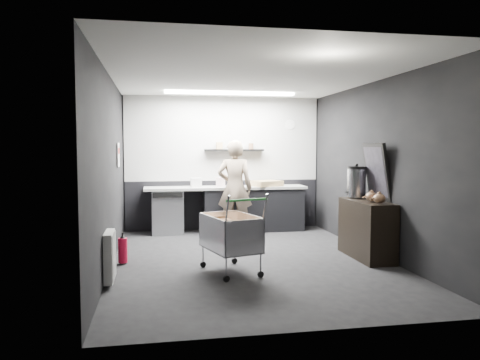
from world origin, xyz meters
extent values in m
plane|color=black|center=(0.00, 0.00, 0.00)|extent=(5.50, 5.50, 0.00)
plane|color=silver|center=(0.00, 0.00, 2.70)|extent=(5.50, 5.50, 0.00)
plane|color=black|center=(0.00, 2.75, 1.35)|extent=(5.50, 0.00, 5.50)
plane|color=black|center=(0.00, -2.75, 1.35)|extent=(5.50, 0.00, 5.50)
plane|color=black|center=(-2.00, 0.00, 1.35)|extent=(0.00, 5.50, 5.50)
plane|color=black|center=(2.00, 0.00, 1.35)|extent=(0.00, 5.50, 5.50)
cube|color=#AFAFAB|center=(0.00, 2.73, 1.85)|extent=(3.95, 0.02, 1.70)
cube|color=black|center=(0.00, 2.73, 0.50)|extent=(3.95, 0.02, 1.00)
cube|color=black|center=(0.20, 2.62, 1.62)|extent=(1.20, 0.22, 0.04)
cylinder|color=silver|center=(1.40, 2.72, 2.15)|extent=(0.20, 0.03, 0.20)
cube|color=white|center=(-1.98, 1.30, 1.55)|extent=(0.02, 0.30, 0.40)
cube|color=red|center=(-1.98, 1.30, 1.62)|extent=(0.02, 0.22, 0.10)
cube|color=silver|center=(-1.94, -0.90, 0.35)|extent=(0.10, 0.50, 0.60)
cube|color=white|center=(0.00, 1.85, 2.67)|extent=(2.40, 0.20, 0.04)
cube|color=black|center=(0.55, 2.42, 0.42)|extent=(2.00, 0.56, 0.85)
cube|color=#A8A8A4|center=(0.00, 2.42, 0.88)|extent=(3.20, 0.60, 0.05)
cube|color=#9EA0A5|center=(-1.15, 2.42, 0.42)|extent=(0.60, 0.58, 0.85)
cube|color=black|center=(-1.15, 2.12, 0.78)|extent=(0.56, 0.02, 0.10)
imported|color=#BDAE96|center=(0.10, 1.97, 0.91)|extent=(0.76, 0.60, 1.82)
cube|color=silver|center=(-0.39, -0.62, 0.32)|extent=(0.78, 0.99, 0.02)
cube|color=silver|center=(-0.67, -0.62, 0.54)|extent=(0.25, 0.85, 0.46)
cube|color=silver|center=(-0.12, -0.62, 0.54)|extent=(0.25, 0.85, 0.46)
cube|color=silver|center=(-0.39, -1.05, 0.54)|extent=(0.55, 0.17, 0.46)
cube|color=silver|center=(-0.39, -0.19, 0.54)|extent=(0.55, 0.17, 0.46)
cylinder|color=silver|center=(-0.64, -1.02, 0.17)|extent=(0.02, 0.02, 0.31)
cylinder|color=silver|center=(-0.15, -1.02, 0.17)|extent=(0.02, 0.02, 0.31)
cylinder|color=silver|center=(-0.64, -0.22, 0.17)|extent=(0.02, 0.02, 0.31)
cylinder|color=silver|center=(-0.15, -0.22, 0.17)|extent=(0.02, 0.02, 0.31)
cylinder|color=green|center=(-0.39, -1.11, 1.03)|extent=(0.55, 0.18, 0.03)
cube|color=#94643E|center=(-0.52, -0.52, 0.52)|extent=(0.32, 0.36, 0.39)
cube|color=#94643E|center=(-0.25, -0.74, 0.50)|extent=(0.30, 0.34, 0.35)
cylinder|color=black|center=(-0.64, -1.02, 0.04)|extent=(0.09, 0.05, 0.08)
cylinder|color=black|center=(-0.64, -0.22, 0.04)|extent=(0.09, 0.05, 0.08)
cylinder|color=black|center=(-0.15, -1.02, 0.04)|extent=(0.09, 0.05, 0.08)
cylinder|color=black|center=(-0.15, -0.22, 0.04)|extent=(0.09, 0.05, 0.08)
cube|color=black|center=(1.76, -0.18, 0.44)|extent=(0.44, 1.16, 0.87)
cylinder|color=silver|center=(1.76, 0.21, 1.11)|extent=(0.29, 0.29, 0.45)
cylinder|color=black|center=(1.76, 0.21, 1.36)|extent=(0.29, 0.29, 0.04)
sphere|color=black|center=(1.76, 0.21, 1.40)|extent=(0.05, 0.05, 0.05)
ellipsoid|color=brown|center=(1.76, -0.32, 0.95)|extent=(0.17, 0.17, 0.14)
ellipsoid|color=brown|center=(1.76, -0.56, 0.95)|extent=(0.17, 0.17, 0.14)
cube|color=black|center=(1.94, -0.13, 1.31)|extent=(0.20, 0.68, 0.87)
cube|color=black|center=(1.92, -0.13, 1.31)|extent=(0.14, 0.58, 0.75)
cylinder|color=red|center=(-1.85, 0.10, 0.20)|extent=(0.13, 0.13, 0.35)
cone|color=black|center=(-1.85, 0.10, 0.40)|extent=(0.09, 0.09, 0.05)
cylinder|color=black|center=(-1.85, 0.10, 0.43)|extent=(0.03, 0.03, 0.05)
cube|color=tan|center=(0.82, 2.37, 0.95)|extent=(0.66, 0.58, 0.11)
cylinder|color=silver|center=(-0.11, 2.42, 0.99)|extent=(0.18, 0.18, 0.18)
cube|color=silver|center=(-0.59, 2.37, 0.99)|extent=(0.21, 0.17, 0.18)
camera|label=1|loc=(-1.38, -6.72, 1.68)|focal=35.00mm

